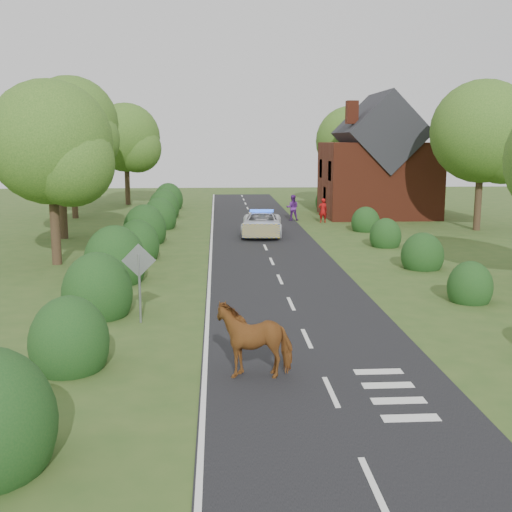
{
  "coord_description": "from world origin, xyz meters",
  "views": [
    {
      "loc": [
        -2.55,
        -17.71,
        5.69
      ],
      "look_at": [
        -1.08,
        6.41,
        1.3
      ],
      "focal_mm": 45.0,
      "sensor_mm": 36.0,
      "label": 1
    }
  ],
  "objects": [
    {
      "name": "house",
      "position": [
        9.49,
        30.0,
        3.79
      ],
      "size": [
        8.0,
        7.4,
        9.17
      ],
      "color": "maroon",
      "rests_on": "ground"
    },
    {
      "name": "tree_left_d",
      "position": [
        -10.23,
        39.85,
        5.64
      ],
      "size": [
        6.15,
        6.0,
        8.89
      ],
      "color": "#332316",
      "rests_on": "ground"
    },
    {
      "name": "tree_right_b",
      "position": [
        14.29,
        21.84,
        5.94
      ],
      "size": [
        6.56,
        6.4,
        9.4
      ],
      "color": "#332316",
      "rests_on": "ground"
    },
    {
      "name": "cow",
      "position": [
        -1.67,
        -2.65,
        0.76
      ],
      "size": [
        2.18,
        1.21,
        1.52
      ],
      "primitive_type": "imported",
      "rotation": [
        0.0,
        0.0,
        -1.53
      ],
      "color": "brown",
      "rests_on": "ground"
    },
    {
      "name": "tree_left_b",
      "position": [
        -11.25,
        19.86,
        5.04
      ],
      "size": [
        5.74,
        5.6,
        8.07
      ],
      "color": "#332316",
      "rests_on": "ground"
    },
    {
      "name": "ground",
      "position": [
        0.0,
        0.0,
        0.0
      ],
      "size": [
        120.0,
        120.0,
        0.0
      ],
      "primitive_type": "plane",
      "color": "#34521F"
    },
    {
      "name": "tree_right_c",
      "position": [
        9.27,
        37.85,
        5.34
      ],
      "size": [
        6.15,
        6.0,
        8.58
      ],
      "color": "#332316",
      "rests_on": "ground"
    },
    {
      "name": "hedgerow_left",
      "position": [
        -6.51,
        11.69,
        0.75
      ],
      "size": [
        2.75,
        50.41,
        3.0
      ],
      "color": "#184018",
      "rests_on": "ground"
    },
    {
      "name": "road_sign",
      "position": [
        -5.0,
        2.0,
        1.65
      ],
      "size": [
        1.06,
        0.08,
        2.53
      ],
      "color": "gray",
      "rests_on": "ground"
    },
    {
      "name": "road",
      "position": [
        0.0,
        15.0,
        0.01
      ],
      "size": [
        6.0,
        70.0,
        0.02
      ],
      "primitive_type": "cube",
      "color": "black",
      "rests_on": "ground"
    },
    {
      "name": "hedgerow_right",
      "position": [
        6.6,
        11.21,
        0.55
      ],
      "size": [
        2.1,
        45.78,
        2.1
      ],
      "color": "#184018",
      "rests_on": "ground"
    },
    {
      "name": "road_markings",
      "position": [
        -1.6,
        12.93,
        0.03
      ],
      "size": [
        4.96,
        70.0,
        0.01
      ],
      "color": "white",
      "rests_on": "road"
    },
    {
      "name": "police_van",
      "position": [
        0.11,
        20.47,
        0.71
      ],
      "size": [
        2.77,
        5.33,
        1.57
      ],
      "rotation": [
        0.0,
        0.0,
        -0.08
      ],
      "color": "white",
      "rests_on": "ground"
    },
    {
      "name": "pedestrian_red",
      "position": [
        4.79,
        26.36,
        0.85
      ],
      "size": [
        0.66,
        0.48,
        1.69
      ],
      "primitive_type": "imported",
      "rotation": [
        0.0,
        0.0,
        3.27
      ],
      "color": "#960C0D",
      "rests_on": "ground"
    },
    {
      "name": "pedestrian_purple",
      "position": [
        2.82,
        27.63,
        0.92
      ],
      "size": [
        0.98,
        0.81,
        1.84
      ],
      "primitive_type": "imported",
      "rotation": [
        0.0,
        0.0,
        3.01
      ],
      "color": "#59207B",
      "rests_on": "ground"
    },
    {
      "name": "tree_left_a",
      "position": [
        -9.75,
        11.86,
        5.34
      ],
      "size": [
        5.74,
        5.6,
        8.38
      ],
      "color": "#332316",
      "rests_on": "ground"
    },
    {
      "name": "tree_left_c",
      "position": [
        -12.7,
        29.83,
        6.53
      ],
      "size": [
        6.97,
        6.8,
        10.22
      ],
      "color": "#332316",
      "rests_on": "ground"
    }
  ]
}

